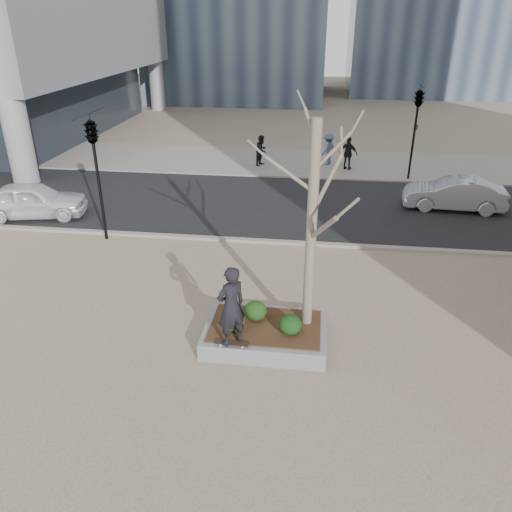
# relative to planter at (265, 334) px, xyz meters

# --- Properties ---
(ground) EXTENTS (120.00, 120.00, 0.00)m
(ground) POSITION_rel_planter_xyz_m (-1.00, 0.00, -0.23)
(ground) COLOR gray
(ground) RESTS_ON ground
(street) EXTENTS (60.00, 8.00, 0.02)m
(street) POSITION_rel_planter_xyz_m (-1.00, 10.00, -0.21)
(street) COLOR black
(street) RESTS_ON ground
(far_sidewalk) EXTENTS (60.00, 6.00, 0.02)m
(far_sidewalk) POSITION_rel_planter_xyz_m (-1.00, 17.00, -0.21)
(far_sidewalk) COLOR gray
(far_sidewalk) RESTS_ON ground
(planter) EXTENTS (3.00, 2.00, 0.45)m
(planter) POSITION_rel_planter_xyz_m (0.00, 0.00, 0.00)
(planter) COLOR gray
(planter) RESTS_ON ground
(planter_mulch) EXTENTS (2.70, 1.70, 0.04)m
(planter_mulch) POSITION_rel_planter_xyz_m (0.00, 0.00, 0.25)
(planter_mulch) COLOR #382314
(planter_mulch) RESTS_ON planter
(sycamore_tree) EXTENTS (2.80, 2.80, 6.60)m
(sycamore_tree) POSITION_rel_planter_xyz_m (1.00, 0.30, 3.56)
(sycamore_tree) COLOR gray
(sycamore_tree) RESTS_ON planter_mulch
(shrub_left) EXTENTS (0.62, 0.62, 0.52)m
(shrub_left) POSITION_rel_planter_xyz_m (-0.78, -0.26, 0.53)
(shrub_left) COLOR #1D4014
(shrub_left) RESTS_ON planter_mulch
(shrub_middle) EXTENTS (0.57, 0.57, 0.49)m
(shrub_middle) POSITION_rel_planter_xyz_m (-0.28, 0.26, 0.51)
(shrub_middle) COLOR #163912
(shrub_middle) RESTS_ON planter_mulch
(shrub_right) EXTENTS (0.56, 0.56, 0.48)m
(shrub_right) POSITION_rel_planter_xyz_m (0.62, -0.25, 0.50)
(shrub_right) COLOR #113614
(shrub_right) RESTS_ON planter_mulch
(skateboard) EXTENTS (0.79, 0.23, 0.08)m
(skateboard) POSITION_rel_planter_xyz_m (-0.69, -0.86, 0.26)
(skateboard) COLOR black
(skateboard) RESTS_ON planter
(skateboarder) EXTENTS (0.84, 0.83, 1.97)m
(skateboarder) POSITION_rel_planter_xyz_m (-0.69, -0.86, 1.28)
(skateboarder) COLOR black
(skateboarder) RESTS_ON skateboard
(police_car) EXTENTS (4.41, 2.52, 1.41)m
(police_car) POSITION_rel_planter_xyz_m (-10.21, 7.28, 0.50)
(police_car) COLOR white
(police_car) RESTS_ON street
(car_silver) EXTENTS (4.15, 1.73, 1.33)m
(car_silver) POSITION_rel_planter_xyz_m (6.70, 10.41, 0.46)
(car_silver) COLOR #A6A7AE
(car_silver) RESTS_ON street
(pedestrian_a) EXTENTS (0.84, 0.94, 1.61)m
(pedestrian_a) POSITION_rel_planter_xyz_m (-2.05, 16.12, 0.60)
(pedestrian_a) COLOR black
(pedestrian_a) RESTS_ON far_sidewalk
(pedestrian_b) EXTENTS (1.10, 1.25, 1.67)m
(pedestrian_b) POSITION_rel_planter_xyz_m (1.49, 16.70, 0.64)
(pedestrian_b) COLOR #415276
(pedestrian_b) RESTS_ON far_sidewalk
(pedestrian_c) EXTENTS (1.07, 0.77, 1.69)m
(pedestrian_c) POSITION_rel_planter_xyz_m (2.53, 15.86, 0.64)
(pedestrian_c) COLOR black
(pedestrian_c) RESTS_ON far_sidewalk
(traffic_light_near) EXTENTS (0.60, 2.48, 4.50)m
(traffic_light_near) POSITION_rel_planter_xyz_m (-6.50, 5.60, 2.02)
(traffic_light_near) COLOR black
(traffic_light_near) RESTS_ON ground
(traffic_light_far) EXTENTS (0.60, 2.48, 4.50)m
(traffic_light_far) POSITION_rel_planter_xyz_m (5.50, 14.60, 2.02)
(traffic_light_far) COLOR black
(traffic_light_far) RESTS_ON ground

